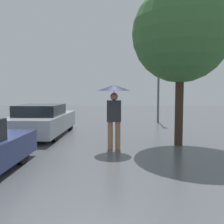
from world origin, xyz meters
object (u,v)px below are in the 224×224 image
at_px(tree, 181,34).
at_px(street_lamp, 159,66).
at_px(pedestrian, 114,100).
at_px(parked_car_farthest, 42,120).

height_order(tree, street_lamp, tree).
bearing_deg(pedestrian, tree, 18.20).
height_order(pedestrian, street_lamp, street_lamp).
bearing_deg(parked_car_farthest, street_lamp, 40.16).
height_order(pedestrian, parked_car_farthest, pedestrian).
bearing_deg(street_lamp, pedestrian, -108.80).
bearing_deg(tree, street_lamp, 87.70).
relative_size(pedestrian, tree, 0.38).
bearing_deg(street_lamp, parked_car_farthest, -139.84).
bearing_deg(pedestrian, street_lamp, 71.20).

